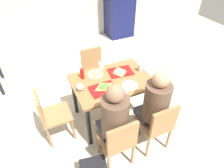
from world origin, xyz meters
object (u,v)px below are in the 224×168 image
condiment_bottle (82,74)px  person_in_brown_jacket (154,104)px  pizza_slice_b (120,71)px  paper_plate_center (95,74)px  main_table (112,86)px  chair_near_right (158,124)px  tray_red_near (103,89)px  chair_far_side (94,68)px  person_in_red (114,118)px  tray_red_far (120,72)px  plastic_cup_a (101,66)px  chair_near_left (118,140)px  chair_left_end (49,113)px  drink_fridge (120,2)px  pizza_slice_c (96,72)px  plastic_cup_b (125,91)px  pizza_slice_a (104,86)px  paper_plate_near_edge (130,85)px  foil_bundle (80,87)px  soda_can (140,68)px

condiment_bottle → person_in_brown_jacket: bearing=-53.1°
pizza_slice_b → condiment_bottle: bearing=168.3°
paper_plate_center → main_table: bearing=-52.5°
chair_near_right → tray_red_near: 0.85m
chair_far_side → paper_plate_center: chair_far_side is taller
person_in_red → pizza_slice_b: (0.46, 0.76, 0.05)m
tray_red_near → pizza_slice_b: bearing=33.4°
tray_red_far → paper_plate_center: 0.38m
paper_plate_center → plastic_cup_a: plastic_cup_a is taller
main_table → condiment_bottle: condiment_bottle is taller
main_table → paper_plate_center: bearing=127.5°
main_table → chair_near_left: bearing=-109.8°
chair_near_left → chair_left_end: size_ratio=1.00×
paper_plate_center → tray_red_far: bearing=-15.3°
chair_far_side → tray_red_far: chair_far_side is taller
person_in_brown_jacket → paper_plate_center: size_ratio=5.73×
paper_plate_center → pizza_slice_b: (0.35, -0.11, 0.02)m
person_in_brown_jacket → drink_fridge: size_ratio=0.66×
pizza_slice_c → plastic_cup_b: bearing=-73.9°
plastic_cup_b → pizza_slice_a: bearing=131.3°
chair_left_end → tray_red_near: size_ratio=2.36×
main_table → chair_near_left: (-0.28, -0.79, -0.16)m
tray_red_near → condiment_bottle: bearing=115.1°
main_table → paper_plate_near_edge: paper_plate_near_edge is taller
chair_near_right → pizza_slice_a: chair_near_right is taller
chair_near_left → foil_bundle: 0.86m
chair_near_left → pizza_slice_c: (0.14, 1.04, 0.29)m
main_table → chair_left_end: size_ratio=1.33×
pizza_slice_a → person_in_brown_jacket: bearing=-49.4°
paper_plate_near_edge → soda_can: size_ratio=1.80×
plastic_cup_a → tray_red_far: bearing=-44.4°
chair_far_side → soda_can: bearing=-57.8°
pizza_slice_b → pizza_slice_c: bearing=156.7°
main_table → condiment_bottle: 0.47m
chair_left_end → soda_can: soda_can is taller
paper_plate_near_edge → plastic_cup_a: bearing=109.4°
main_table → foil_bundle: bearing=-177.6°
paper_plate_center → soda_can: bearing=-17.2°
chair_near_right → person_in_brown_jacket: size_ratio=0.67×
chair_near_left → paper_plate_near_edge: (0.45, 0.57, 0.27)m
person_in_brown_jacket → foil_bundle: bearing=140.7°
person_in_brown_jacket → foil_bundle: person_in_brown_jacket is taller
chair_near_right → drink_fridge: (1.28, 3.64, 0.45)m
person_in_red → tray_red_far: size_ratio=3.50×
pizza_slice_a → pizza_slice_b: 0.42m
person_in_red → pizza_slice_c: 0.91m
chair_near_left → foil_bundle: size_ratio=8.51×
chair_near_left → chair_near_right: 0.57m
main_table → chair_far_side: 0.80m
pizza_slice_b → plastic_cup_b: size_ratio=2.30×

